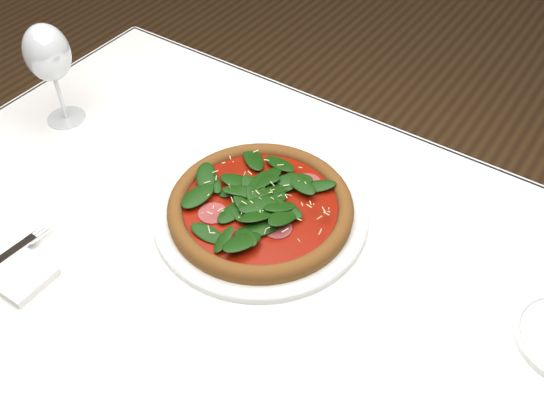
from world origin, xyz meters
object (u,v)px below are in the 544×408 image
Objects in this scene: wine_glass at (48,55)px; pizza at (261,205)px; plate at (261,213)px; napkin at (3,263)px.

pizza is at bearing -0.17° from wine_glass.
pizza is 1.66× the size of wine_glass.
plate is at bearing 0.00° from pizza.
napkin is (-0.26, -0.30, -0.02)m from pizza.
plate is 2.07× the size of napkin.
napkin is at bearing -57.21° from wine_glass.
wine_glass is (-0.45, 0.00, 0.11)m from pizza.
plate is at bearing -0.17° from wine_glass.
plate reaches higher than napkin.
plate is 1.74× the size of wine_glass.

